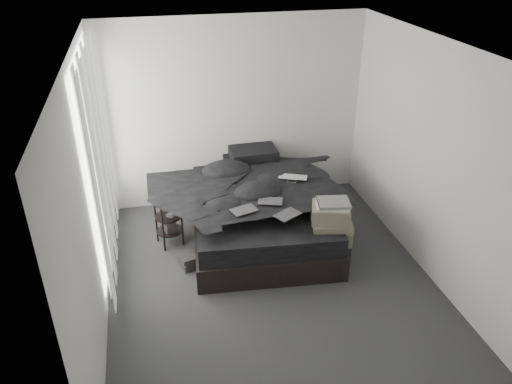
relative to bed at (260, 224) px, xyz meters
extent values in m
cube|color=#343436|center=(-0.11, -1.02, -0.15)|extent=(3.60, 4.20, 0.01)
cube|color=white|center=(-0.11, -1.02, 2.45)|extent=(3.60, 4.20, 0.01)
cube|color=silver|center=(-0.11, 1.08, 1.15)|extent=(3.60, 0.01, 2.60)
cube|color=silver|center=(-0.11, -3.12, 1.15)|extent=(3.60, 0.01, 2.60)
cube|color=silver|center=(-1.91, -1.02, 1.15)|extent=(0.01, 4.20, 2.60)
cube|color=silver|center=(1.69, -1.02, 1.15)|extent=(0.01, 4.20, 2.60)
cube|color=white|center=(-1.89, -0.12, 1.20)|extent=(0.02, 2.00, 2.30)
cube|color=white|center=(-1.84, -0.12, 1.13)|extent=(0.06, 2.12, 2.48)
cube|color=black|center=(0.00, 0.00, 0.00)|extent=(1.91, 2.40, 0.31)
cube|color=black|center=(0.00, 0.00, 0.27)|extent=(1.84, 2.33, 0.24)
imported|color=black|center=(-0.01, -0.05, 0.52)|extent=(1.84, 2.07, 0.26)
cube|color=black|center=(0.03, 0.88, 0.47)|extent=(0.72, 0.52, 0.15)
cube|color=black|center=(0.10, 0.85, 0.62)|extent=(0.64, 0.44, 0.14)
imported|color=silver|center=(0.42, 0.01, 0.67)|extent=(0.42, 0.36, 0.03)
cube|color=black|center=(-0.33, -0.57, 0.66)|extent=(0.33, 0.26, 0.01)
cube|color=black|center=(0.01, -0.44, 0.67)|extent=(0.33, 0.26, 0.01)
cube|color=black|center=(0.12, -0.78, 0.67)|extent=(0.34, 0.30, 0.01)
cylinder|color=black|center=(-1.16, 0.05, 0.15)|extent=(0.41, 0.41, 0.60)
cube|color=white|center=(-1.15, 0.04, 0.45)|extent=(0.28, 0.26, 0.01)
cube|color=black|center=(-1.00, -0.51, -0.08)|extent=(0.21, 0.26, 0.15)
cube|color=black|center=(0.63, -0.83, 0.02)|extent=(0.56, 0.49, 0.35)
cube|color=#656250|center=(0.64, -0.84, 0.33)|extent=(0.51, 0.44, 0.27)
cube|color=#656250|center=(0.62, -0.83, 0.56)|extent=(0.51, 0.46, 0.19)
cube|color=silver|center=(0.63, -0.83, 0.67)|extent=(0.43, 0.38, 0.04)
cube|color=silver|center=(0.64, -0.84, 0.70)|extent=(0.39, 0.34, 0.03)
camera|label=1|loc=(-1.30, -5.34, 3.45)|focal=35.00mm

